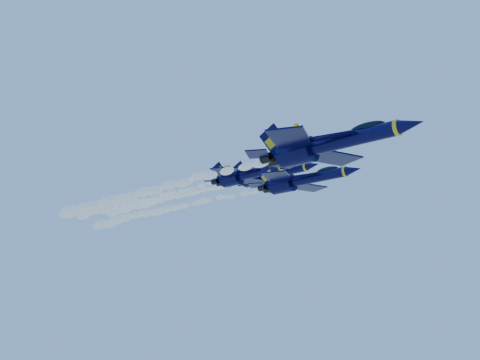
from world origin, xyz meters
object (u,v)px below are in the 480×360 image
Objects in this scene: jet_third at (247,175)px; jet_fourth at (270,174)px; jet_second at (302,180)px; jet_lead at (327,144)px.

jet_fourth reaches higher than jet_third.
jet_second is at bearing -42.99° from jet_fourth.
jet_second is 15.41m from jet_third.
jet_second is 0.85× the size of jet_fourth.
jet_lead is 43.17m from jet_fourth.
jet_third is at bearing -72.83° from jet_fourth.
jet_fourth is (-29.44, 30.25, 9.06)m from jet_lead.
jet_lead is 33.16m from jet_third.
jet_lead is 18.94m from jet_second.
jet_second is (-12.33, 14.30, 1.52)m from jet_lead.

